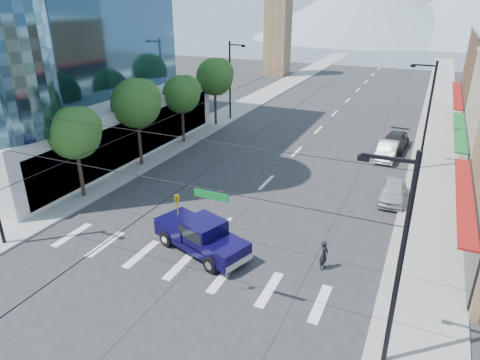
{
  "coord_description": "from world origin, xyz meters",
  "views": [
    {
      "loc": [
        10.88,
        -15.08,
        13.49
      ],
      "look_at": [
        0.78,
        7.23,
        3.0
      ],
      "focal_mm": 32.0,
      "sensor_mm": 36.0,
      "label": 1
    }
  ],
  "objects_px": {
    "parked_car_mid": "(387,151)",
    "parked_car_far": "(395,141)",
    "pedestrian": "(324,255)",
    "parked_car_near": "(393,191)",
    "pickup_truck": "(201,235)"
  },
  "relations": [
    {
      "from": "parked_car_mid",
      "to": "parked_car_far",
      "type": "height_order",
      "value": "parked_car_far"
    },
    {
      "from": "pickup_truck",
      "to": "parked_car_mid",
      "type": "height_order",
      "value": "pickup_truck"
    },
    {
      "from": "parked_car_near",
      "to": "parked_car_mid",
      "type": "distance_m",
      "value": 8.96
    },
    {
      "from": "pedestrian",
      "to": "parked_car_mid",
      "type": "bearing_deg",
      "value": 6.02
    },
    {
      "from": "pedestrian",
      "to": "parked_car_near",
      "type": "xyz_separation_m",
      "value": [
        2.42,
        10.32,
        -0.1
      ]
    },
    {
      "from": "parked_car_near",
      "to": "parked_car_far",
      "type": "relative_size",
      "value": 0.84
    },
    {
      "from": "pickup_truck",
      "to": "parked_car_near",
      "type": "relative_size",
      "value": 1.46
    },
    {
      "from": "parked_car_mid",
      "to": "pedestrian",
      "type": "bearing_deg",
      "value": -91.58
    },
    {
      "from": "parked_car_mid",
      "to": "parked_car_far",
      "type": "distance_m",
      "value": 3.09
    },
    {
      "from": "pedestrian",
      "to": "parked_car_near",
      "type": "distance_m",
      "value": 10.6
    },
    {
      "from": "pickup_truck",
      "to": "pedestrian",
      "type": "height_order",
      "value": "pickup_truck"
    },
    {
      "from": "parked_car_near",
      "to": "parked_car_far",
      "type": "distance_m",
      "value": 11.96
    },
    {
      "from": "pedestrian",
      "to": "parked_car_near",
      "type": "bearing_deg",
      "value": -4.22
    },
    {
      "from": "pedestrian",
      "to": "parked_car_far",
      "type": "distance_m",
      "value": 22.27
    },
    {
      "from": "parked_car_mid",
      "to": "parked_car_far",
      "type": "xyz_separation_m",
      "value": [
        0.32,
        3.07,
        0.01
      ]
    }
  ]
}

